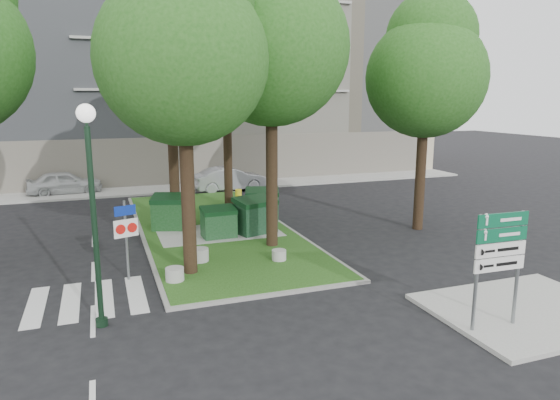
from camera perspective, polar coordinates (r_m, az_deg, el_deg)
name	(u,v)px	position (r m, az deg, el deg)	size (l,w,h in m)	color
ground	(258,297)	(14.76, -2.55, -11.06)	(120.00, 120.00, 0.00)	black
median_island	(214,228)	(22.22, -7.56, -3.19)	(6.00, 16.00, 0.12)	#1F4614
median_kerb	(214,228)	(22.22, -7.56, -3.21)	(6.30, 16.30, 0.10)	gray
sidewalk_corner	(527,311)	(15.28, 26.39, -11.27)	(5.00, 4.00, 0.12)	#999993
building_sidewalk	(170,189)	(32.26, -12.51, 1.25)	(42.00, 3.00, 0.12)	#999993
zebra_crossing	(120,296)	(15.58, -17.78, -10.36)	(5.00, 3.00, 0.01)	silver
apartment_building	(151,66)	(39.29, -14.56, 14.59)	(41.00, 12.00, 16.00)	tan
tree_median_near_left	(185,42)	(15.88, -10.83, 17.29)	(5.20, 5.20, 10.53)	black
tree_median_near_right	(273,32)	(18.76, -0.79, 18.63)	(5.60, 5.60, 11.46)	black
tree_median_mid	(171,67)	(22.33, -12.31, 14.65)	(4.80, 4.80, 9.99)	black
tree_median_far	(227,44)	(26.00, -6.08, 17.33)	(5.80, 5.80, 11.93)	black
tree_street_right	(427,66)	(22.39, 16.50, 14.44)	(5.00, 5.00, 10.06)	black
dumpster_a	(172,212)	(22.05, -12.29, -1.37)	(1.91, 1.60, 1.51)	#0E3612
dumpster_b	(219,222)	(20.40, -7.02, -2.56)	(1.41, 1.01, 1.27)	#0F3616
dumpster_c	(255,215)	(20.92, -2.85, -1.78)	(1.92, 1.59, 1.54)	black
dumpster_d	(262,204)	(23.42, -2.05, -0.44)	(1.80, 1.50, 1.44)	#164921
bollard_left	(175,274)	(15.96, -11.94, -8.30)	(0.57, 0.57, 0.41)	#A1A09C
bollard_right	(279,255)	(17.53, -0.11, -6.30)	(0.50, 0.50, 0.36)	#A5A4A0
bollard_mid	(200,255)	(17.63, -9.17, -6.20)	(0.63, 0.63, 0.45)	#979893
litter_bin	(238,195)	(27.65, -4.77, 0.59)	(0.36, 0.36, 0.63)	gold
street_lamp	(92,191)	(12.80, -20.71, 0.99)	(0.44, 0.44, 5.55)	black
traffic_sign_pole	(126,230)	(16.31, -17.21, -3.24)	(0.75, 0.28, 2.58)	slate
directional_sign	(499,252)	(13.17, 23.78, -5.46)	(1.45, 0.13, 2.90)	slate
car_white	(65,183)	(32.52, -23.39, 1.83)	(1.70, 4.21, 1.44)	silver
car_silver	(230,179)	(31.20, -5.77, 2.41)	(1.58, 4.54, 1.50)	#98999F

